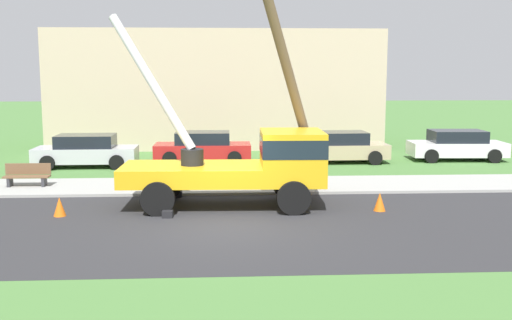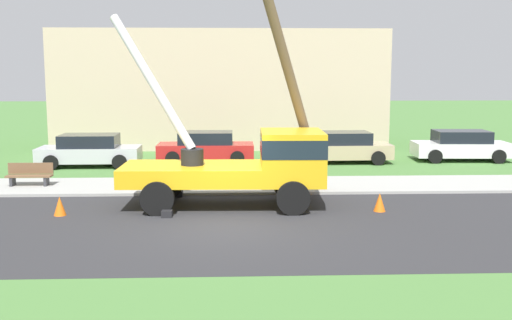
{
  "view_description": "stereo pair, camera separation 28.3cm",
  "coord_description": "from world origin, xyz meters",
  "px_view_note": "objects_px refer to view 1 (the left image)",
  "views": [
    {
      "loc": [
        -0.09,
        -15.96,
        4.14
      ],
      "look_at": [
        0.94,
        2.6,
        1.43
      ],
      "focal_mm": 42.37,
      "sensor_mm": 36.0,
      "label": 1
    },
    {
      "loc": [
        0.2,
        -15.98,
        4.14
      ],
      "look_at": [
        0.94,
        2.6,
        1.43
      ],
      "focal_mm": 42.37,
      "sensor_mm": 36.0,
      "label": 2
    }
  ],
  "objects_px": {
    "utility_truck": "(250,161)",
    "parked_sedan_white": "(457,145)",
    "traffic_cone_ahead": "(380,202)",
    "parked_sedan_tan": "(339,147)",
    "traffic_cone_behind": "(60,207)",
    "park_bench": "(27,176)",
    "traffic_cone_curbside": "(304,188)",
    "parked_sedan_silver": "(86,151)",
    "leaning_utility_pole": "(287,69)",
    "parked_sedan_red": "(203,147)"
  },
  "relations": [
    {
      "from": "traffic_cone_ahead",
      "to": "park_bench",
      "type": "distance_m",
      "value": 12.42
    },
    {
      "from": "utility_truck",
      "to": "parked_sedan_white",
      "type": "bearing_deg",
      "value": 42.37
    },
    {
      "from": "leaning_utility_pole",
      "to": "traffic_cone_curbside",
      "type": "xyz_separation_m",
      "value": [
        0.66,
        0.51,
        -3.95
      ]
    },
    {
      "from": "leaning_utility_pole",
      "to": "parked_sedan_white",
      "type": "height_order",
      "value": "leaning_utility_pole"
    },
    {
      "from": "leaning_utility_pole",
      "to": "traffic_cone_ahead",
      "type": "bearing_deg",
      "value": -34.12
    },
    {
      "from": "parked_sedan_red",
      "to": "parked_sedan_tan",
      "type": "xyz_separation_m",
      "value": [
        6.29,
        -0.33,
        0.0
      ]
    },
    {
      "from": "traffic_cone_behind",
      "to": "traffic_cone_ahead",
      "type": "bearing_deg",
      "value": 0.9
    },
    {
      "from": "traffic_cone_ahead",
      "to": "parked_sedan_tan",
      "type": "distance_m",
      "value": 9.91
    },
    {
      "from": "parked_sedan_tan",
      "to": "parked_sedan_white",
      "type": "distance_m",
      "value": 5.72
    },
    {
      "from": "traffic_cone_ahead",
      "to": "parked_sedan_silver",
      "type": "xyz_separation_m",
      "value": [
        -10.72,
        9.17,
        0.43
      ]
    },
    {
      "from": "utility_truck",
      "to": "park_bench",
      "type": "height_order",
      "value": "utility_truck"
    },
    {
      "from": "traffic_cone_ahead",
      "to": "parked_sedan_tan",
      "type": "relative_size",
      "value": 0.13
    },
    {
      "from": "traffic_cone_behind",
      "to": "park_bench",
      "type": "xyz_separation_m",
      "value": [
        -2.26,
        4.31,
        0.18
      ]
    },
    {
      "from": "parked_sedan_silver",
      "to": "traffic_cone_curbside",
      "type": "bearing_deg",
      "value": -38.18
    },
    {
      "from": "traffic_cone_curbside",
      "to": "parked_sedan_red",
      "type": "xyz_separation_m",
      "value": [
        -3.66,
        7.92,
        0.43
      ]
    },
    {
      "from": "traffic_cone_curbside",
      "to": "parked_sedan_silver",
      "type": "distance_m",
      "value": 11.14
    },
    {
      "from": "parked_sedan_tan",
      "to": "parked_sedan_silver",
      "type": "bearing_deg",
      "value": -176.45
    },
    {
      "from": "parked_sedan_tan",
      "to": "park_bench",
      "type": "xyz_separation_m",
      "value": [
        -12.37,
        -5.71,
        -0.25
      ]
    },
    {
      "from": "traffic_cone_curbside",
      "to": "parked_sedan_silver",
      "type": "xyz_separation_m",
      "value": [
        -8.75,
        6.88,
        0.43
      ]
    },
    {
      "from": "parked_sedan_red",
      "to": "traffic_cone_behind",
      "type": "bearing_deg",
      "value": -110.23
    },
    {
      "from": "traffic_cone_ahead",
      "to": "parked_sedan_silver",
      "type": "relative_size",
      "value": 0.13
    },
    {
      "from": "parked_sedan_red",
      "to": "park_bench",
      "type": "relative_size",
      "value": 2.76
    },
    {
      "from": "traffic_cone_behind",
      "to": "parked_sedan_red",
      "type": "height_order",
      "value": "parked_sedan_red"
    },
    {
      "from": "parked_sedan_red",
      "to": "park_bench",
      "type": "bearing_deg",
      "value": -135.14
    },
    {
      "from": "leaning_utility_pole",
      "to": "park_bench",
      "type": "relative_size",
      "value": 5.19
    },
    {
      "from": "utility_truck",
      "to": "parked_sedan_tan",
      "type": "height_order",
      "value": "utility_truck"
    },
    {
      "from": "parked_sedan_tan",
      "to": "parked_sedan_white",
      "type": "relative_size",
      "value": 0.99
    },
    {
      "from": "leaning_utility_pole",
      "to": "parked_sedan_silver",
      "type": "bearing_deg",
      "value": 137.59
    },
    {
      "from": "traffic_cone_curbside",
      "to": "parked_sedan_red",
      "type": "distance_m",
      "value": 8.73
    },
    {
      "from": "traffic_cone_curbside",
      "to": "utility_truck",
      "type": "bearing_deg",
      "value": -144.09
    },
    {
      "from": "parked_sedan_silver",
      "to": "parked_sedan_red",
      "type": "relative_size",
      "value": 1.0
    },
    {
      "from": "traffic_cone_curbside",
      "to": "parked_sedan_red",
      "type": "bearing_deg",
      "value": 114.8
    },
    {
      "from": "traffic_cone_ahead",
      "to": "parked_sedan_silver",
      "type": "bearing_deg",
      "value": 139.46
    },
    {
      "from": "traffic_cone_curbside",
      "to": "park_bench",
      "type": "xyz_separation_m",
      "value": [
        -9.73,
        1.87,
        0.18
      ]
    },
    {
      "from": "traffic_cone_ahead",
      "to": "parked_sedan_tan",
      "type": "height_order",
      "value": "parked_sedan_tan"
    },
    {
      "from": "leaning_utility_pole",
      "to": "parked_sedan_silver",
      "type": "xyz_separation_m",
      "value": [
        -8.09,
        7.39,
        -3.52
      ]
    },
    {
      "from": "park_bench",
      "to": "parked_sedan_white",
      "type": "bearing_deg",
      "value": 18.63
    },
    {
      "from": "traffic_cone_behind",
      "to": "parked_sedan_tan",
      "type": "height_order",
      "value": "parked_sedan_tan"
    },
    {
      "from": "utility_truck",
      "to": "parked_sedan_red",
      "type": "xyz_separation_m",
      "value": [
        -1.76,
        9.29,
        -0.7
      ]
    },
    {
      "from": "parked_sedan_silver",
      "to": "parked_sedan_white",
      "type": "bearing_deg",
      "value": 3.64
    },
    {
      "from": "traffic_cone_behind",
      "to": "parked_sedan_red",
      "type": "distance_m",
      "value": 11.04
    },
    {
      "from": "utility_truck",
      "to": "traffic_cone_behind",
      "type": "height_order",
      "value": "utility_truck"
    },
    {
      "from": "traffic_cone_ahead",
      "to": "leaning_utility_pole",
      "type": "bearing_deg",
      "value": 145.88
    },
    {
      "from": "utility_truck",
      "to": "leaning_utility_pole",
      "type": "distance_m",
      "value": 3.2
    },
    {
      "from": "traffic_cone_behind",
      "to": "traffic_cone_curbside",
      "type": "bearing_deg",
      "value": 18.08
    },
    {
      "from": "parked_sedan_tan",
      "to": "park_bench",
      "type": "relative_size",
      "value": 2.78
    },
    {
      "from": "traffic_cone_ahead",
      "to": "park_bench",
      "type": "xyz_separation_m",
      "value": [
        -11.7,
        4.16,
        0.18
      ]
    },
    {
      "from": "park_bench",
      "to": "traffic_cone_ahead",
      "type": "bearing_deg",
      "value": -19.57
    },
    {
      "from": "traffic_cone_behind",
      "to": "parked_sedan_white",
      "type": "relative_size",
      "value": 0.12
    },
    {
      "from": "traffic_cone_behind",
      "to": "parked_sedan_white",
      "type": "distance_m",
      "value": 18.94
    }
  ]
}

